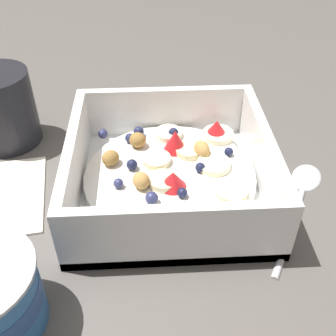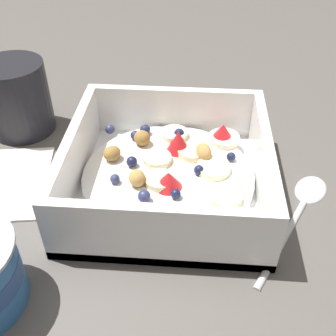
% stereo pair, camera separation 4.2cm
% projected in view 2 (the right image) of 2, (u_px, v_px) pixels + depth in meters
% --- Properties ---
extents(ground_plane, '(2.40, 2.40, 0.00)m').
position_uv_depth(ground_plane, '(152.00, 177.00, 0.46)').
color(ground_plane, '#56514C').
extents(fruit_bowl, '(0.20, 0.20, 0.07)m').
position_uv_depth(fruit_bowl, '(169.00, 173.00, 0.43)').
color(fruit_bowl, white).
rests_on(fruit_bowl, ground).
extents(spoon, '(0.10, 0.16, 0.01)m').
position_uv_depth(spoon, '(304.00, 201.00, 0.42)').
color(spoon, silver).
rests_on(spoon, ground).
extents(coffee_mug, '(0.10, 0.08, 0.09)m').
position_uv_depth(coffee_mug, '(16.00, 97.00, 0.51)').
color(coffee_mug, black).
rests_on(coffee_mug, ground).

